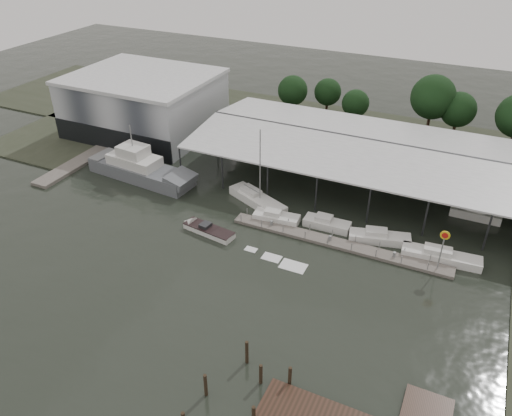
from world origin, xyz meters
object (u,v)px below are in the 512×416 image
at_px(grey_trawler, 141,169).
at_px(white_sailboat, 257,199).
at_px(shell_fuel_sign, 443,243).
at_px(speedboat_underway, 205,229).

distance_m(grey_trawler, white_sailboat, 19.28).
relative_size(grey_trawler, white_sailboat, 1.57).
bearing_deg(white_sailboat, shell_fuel_sign, 13.73).
xyz_separation_m(shell_fuel_sign, white_sailboat, (-25.35, 4.76, -3.29)).
distance_m(shell_fuel_sign, white_sailboat, 26.00).
height_order(shell_fuel_sign, speedboat_underway, shell_fuel_sign).
distance_m(white_sailboat, speedboat_underway, 9.75).
height_order(grey_trawler, white_sailboat, white_sailboat).
relative_size(shell_fuel_sign, speedboat_underway, 0.30).
height_order(grey_trawler, speedboat_underway, grey_trawler).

